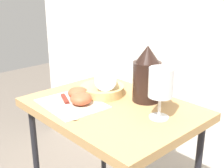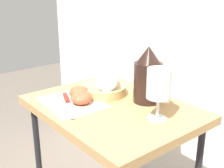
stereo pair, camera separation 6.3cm
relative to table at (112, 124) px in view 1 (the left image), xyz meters
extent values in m
cube|color=#AD8451|center=(0.00, 0.00, 0.06)|extent=(0.59, 0.44, 0.03)
cylinder|color=black|center=(-0.26, 0.18, -0.30)|extent=(0.02, 0.02, 0.70)
cube|color=beige|center=(-0.10, -0.10, 0.08)|extent=(0.24, 0.20, 0.00)
cylinder|color=tan|center=(-0.10, 0.04, 0.09)|extent=(0.17, 0.17, 0.03)
cylinder|color=black|center=(0.05, 0.12, 0.15)|extent=(0.10, 0.10, 0.15)
cylinder|color=#D1661E|center=(0.05, 0.12, 0.12)|extent=(0.09, 0.09, 0.08)
cone|color=black|center=(0.05, 0.12, 0.25)|extent=(0.09, 0.09, 0.06)
torus|color=black|center=(0.12, 0.12, 0.16)|extent=(0.07, 0.01, 0.07)
cylinder|color=silver|center=(0.18, 0.04, 0.08)|extent=(0.06, 0.06, 0.00)
cylinder|color=silver|center=(0.18, 0.04, 0.12)|extent=(0.01, 0.01, 0.07)
cylinder|color=silver|center=(0.18, 0.04, 0.20)|extent=(0.08, 0.08, 0.09)
cylinder|color=#D1661E|center=(0.18, 0.04, 0.18)|extent=(0.07, 0.07, 0.05)
cylinder|color=silver|center=(-0.08, 0.04, 0.15)|extent=(0.12, 0.11, 0.08)
cylinder|color=silver|center=(-0.14, 0.08, 0.15)|extent=(0.05, 0.04, 0.01)
cylinder|color=silver|center=(-0.17, 0.10, 0.15)|extent=(0.04, 0.05, 0.06)
ellipsoid|color=#C15133|center=(-0.13, -0.05, 0.10)|extent=(0.08, 0.08, 0.04)
ellipsoid|color=#C15133|center=(-0.07, -0.08, 0.10)|extent=(0.08, 0.08, 0.04)
cube|color=silver|center=(-0.05, -0.14, 0.08)|extent=(0.12, 0.07, 0.00)
cube|color=maroon|center=(-0.14, -0.10, 0.09)|extent=(0.08, 0.05, 0.01)
camera|label=1|loc=(0.71, -0.66, 0.50)|focal=47.77mm
camera|label=2|loc=(0.75, -0.62, 0.50)|focal=47.77mm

